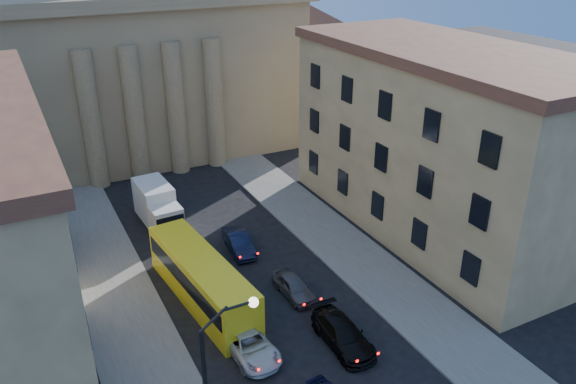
# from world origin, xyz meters

# --- Properties ---
(sidewalk_left) EXTENTS (5.00, 60.00, 0.15)m
(sidewalk_left) POSITION_xyz_m (-8.50, 18.00, 0.07)
(sidewalk_left) COLOR #5D5B55
(sidewalk_left) RESTS_ON ground
(sidewalk_right) EXTENTS (5.00, 60.00, 0.15)m
(sidewalk_right) POSITION_xyz_m (8.50, 18.00, 0.07)
(sidewalk_right) COLOR #5D5B55
(sidewalk_right) RESTS_ON ground
(church) EXTENTS (68.02, 28.76, 36.60)m
(church) POSITION_xyz_m (0.00, 55.47, 11.88)
(church) COLOR #7E674D
(church) RESTS_ON ground
(building_right) EXTENTS (11.60, 26.60, 14.70)m
(building_right) POSITION_xyz_m (17.00, 22.00, 7.42)
(building_right) COLOR tan
(building_right) RESTS_ON ground
(street_lamp) EXTENTS (2.62, 0.44, 8.83)m
(street_lamp) POSITION_xyz_m (-6.97, 8.00, 5.29)
(street_lamp) COLOR black
(street_lamp) RESTS_ON ground
(car_left_mid) EXTENTS (2.63, 5.15, 1.39)m
(car_left_mid) POSITION_xyz_m (-2.85, 14.45, 0.70)
(car_left_mid) COLOR silver
(car_left_mid) RESTS_ON ground
(car_right_mid) EXTENTS (2.20, 5.21, 1.50)m
(car_right_mid) POSITION_xyz_m (2.43, 12.63, 0.75)
(car_right_mid) COLOR black
(car_right_mid) RESTS_ON ground
(car_right_far) EXTENTS (1.75, 4.08, 1.37)m
(car_right_far) POSITION_xyz_m (2.18, 18.33, 0.69)
(car_right_far) COLOR #48484D
(car_right_far) RESTS_ON ground
(car_right_distant) EXTENTS (1.99, 4.59, 1.47)m
(car_right_distant) POSITION_xyz_m (1.13, 25.39, 0.73)
(car_right_distant) COLOR black
(car_right_distant) RESTS_ON ground
(city_bus) EXTENTS (3.80, 11.80, 3.27)m
(city_bus) POSITION_xyz_m (-3.47, 20.52, 1.76)
(city_bus) COLOR yellow
(city_bus) RESTS_ON ground
(box_truck) EXTENTS (2.70, 6.25, 3.37)m
(box_truck) POSITION_xyz_m (-3.11, 32.46, 1.60)
(box_truck) COLOR silver
(box_truck) RESTS_ON ground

